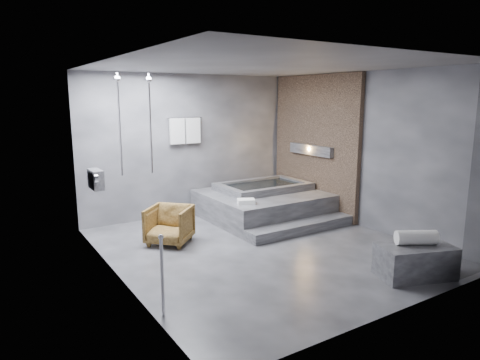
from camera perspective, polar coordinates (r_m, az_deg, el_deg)
room at (r=6.92m, az=4.54°, el=5.84°), size 5.00×5.04×2.82m
tub_deck at (r=8.52m, az=3.05°, el=-3.30°), size 2.20×2.00×0.50m
tub_step at (r=7.67m, az=8.18°, el=-6.26°), size 2.20×0.36×0.18m
concrete_bench at (r=6.20m, az=22.32°, el=-9.97°), size 1.08×0.82×0.43m
driftwood_chair at (r=7.07m, az=-9.40°, el=-5.92°), size 0.95×0.95×0.62m
rolled_towel at (r=6.14m, az=22.46°, el=-7.10°), size 0.56×0.43×0.19m
deck_towel at (r=7.56m, az=0.83°, el=-2.86°), size 0.36×0.32×0.08m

